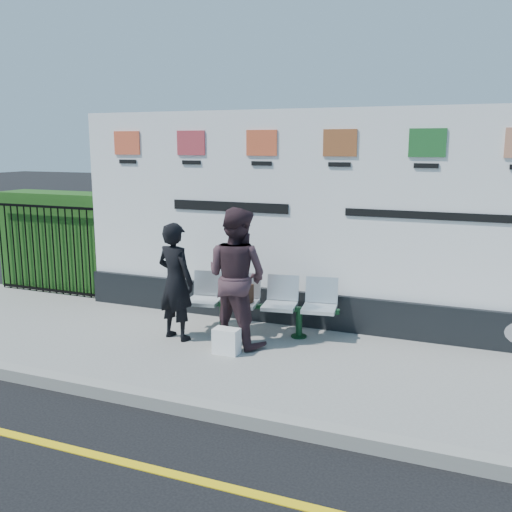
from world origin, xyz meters
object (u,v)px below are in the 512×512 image
Objects in this scene: bench at (260,318)px; woman_right at (237,277)px; woman_left at (175,281)px; billboard at (339,236)px.

bench is 0.82m from woman_right.
woman_left is (-0.96, -0.58, 0.56)m from bench.
woman_left is 0.88× the size of woman_right.
woman_left reaches higher than bench.
billboard is 5.16× the size of woman_left.
woman_right is at bearing -133.38° from billboard.
billboard is at bearing -132.87° from woman_left.
woman_left is at bearing -146.78° from billboard.
woman_left is at bearing 21.55° from woman_right.
billboard is at bearing -120.12° from woman_right.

